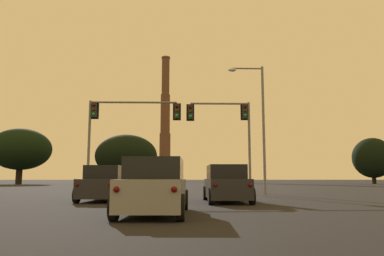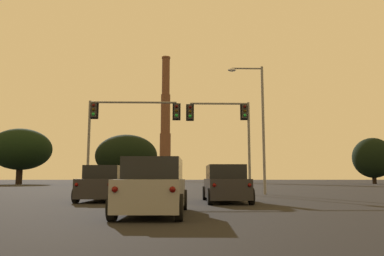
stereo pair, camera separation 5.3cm
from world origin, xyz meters
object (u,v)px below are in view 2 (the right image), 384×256
(suv_left_lane_front, at_px, (106,184))
(street_lamp, at_px, (258,117))
(suv_right_lane_front, at_px, (225,184))
(traffic_light_overhead_right, at_px, (229,124))
(suv_center_lane_second, at_px, (154,187))
(traffic_light_overhead_left, at_px, (119,122))
(smokestack, at_px, (165,131))

(suv_left_lane_front, bearing_deg, street_lamp, 39.96)
(suv_right_lane_front, height_order, traffic_light_overhead_right, traffic_light_overhead_right)
(suv_right_lane_front, relative_size, traffic_light_overhead_right, 0.73)
(suv_right_lane_front, xyz_separation_m, traffic_light_overhead_right, (1.17, 7.68, 4.19))
(suv_center_lane_second, relative_size, traffic_light_overhead_left, 0.74)
(street_lamp, xyz_separation_m, smokestack, (-12.94, 125.69, 14.65))
(traffic_light_overhead_right, height_order, smokestack, smokestack)
(suv_left_lane_front, height_order, street_lamp, street_lamp)
(smokestack, bearing_deg, suv_center_lane_second, -87.47)
(suv_center_lane_second, distance_m, smokestack, 142.46)
(traffic_light_overhead_right, distance_m, street_lamp, 2.78)
(street_lamp, bearing_deg, suv_center_lane_second, -113.73)
(smokestack, bearing_deg, street_lamp, -84.12)
(suv_center_lane_second, height_order, traffic_light_overhead_right, traffic_light_overhead_right)
(street_lamp, bearing_deg, suv_left_lane_front, -142.39)
(street_lamp, relative_size, smokestack, 0.19)
(traffic_light_overhead_left, bearing_deg, street_lamp, 8.85)
(traffic_light_overhead_right, height_order, street_lamp, street_lamp)
(suv_right_lane_front, bearing_deg, smokestack, 93.74)
(suv_left_lane_front, bearing_deg, traffic_light_overhead_left, 95.97)
(suv_left_lane_front, relative_size, street_lamp, 0.51)
(suv_left_lane_front, height_order, smokestack, smokestack)
(traffic_light_overhead_left, distance_m, smokestack, 128.24)
(traffic_light_overhead_left, distance_m, traffic_light_overhead_right, 7.86)
(suv_right_lane_front, relative_size, street_lamp, 0.50)
(street_lamp, bearing_deg, traffic_light_overhead_right, -154.16)
(suv_left_lane_front, relative_size, traffic_light_overhead_left, 0.74)
(smokestack, bearing_deg, suv_right_lane_front, -86.02)
(traffic_light_overhead_left, relative_size, street_lamp, 0.68)
(suv_left_lane_front, distance_m, suv_center_lane_second, 8.29)
(street_lamp, height_order, smokestack, smokestack)
(traffic_light_overhead_right, bearing_deg, suv_right_lane_front, -98.69)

